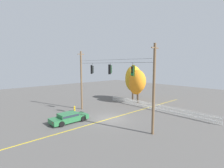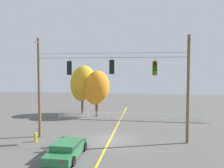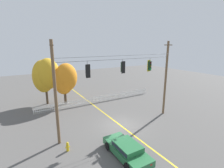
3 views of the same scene
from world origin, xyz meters
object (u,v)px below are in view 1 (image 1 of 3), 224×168
object	(u,v)px
traffic_signal_eastbound_side	(110,69)
autumn_maple_mid	(137,83)
parked_car	(69,117)
fire_hydrant	(74,109)
traffic_signal_southbound_primary	(133,71)
autumn_maple_near_fence	(133,78)
traffic_signal_northbound_secondary	(92,69)

from	to	relation	value
traffic_signal_eastbound_side	autumn_maple_mid	bearing A→B (deg)	109.78
parked_car	fire_hydrant	xyz separation A→B (m)	(-3.79, 2.96, -0.21)
fire_hydrant	traffic_signal_southbound_primary	bearing A→B (deg)	8.59
traffic_signal_eastbound_side	fire_hydrant	size ratio (longest dim) A/B	1.76
traffic_signal_southbound_primary	parked_car	bearing A→B (deg)	-143.91
traffic_signal_eastbound_side	autumn_maple_near_fence	distance (m)	12.53
traffic_signal_northbound_secondary	traffic_signal_southbound_primary	world-z (taller)	same
traffic_signal_northbound_secondary	autumn_maple_mid	size ratio (longest dim) A/B	0.25
traffic_signal_southbound_primary	fire_hydrant	xyz separation A→B (m)	(-9.91, -1.50, -5.82)
autumn_maple_mid	parked_car	bearing A→B (deg)	-86.43
traffic_signal_eastbound_side	parked_car	bearing A→B (deg)	-119.53
traffic_signal_northbound_secondary	traffic_signal_eastbound_side	xyz separation A→B (m)	(3.75, 0.00, 0.08)
autumn_maple_near_fence	traffic_signal_eastbound_side	bearing A→B (deg)	-62.78
traffic_signal_northbound_secondary	parked_car	distance (m)	7.27
autumn_maple_near_fence	fire_hydrant	world-z (taller)	autumn_maple_near_fence
traffic_signal_eastbound_side	fire_hydrant	distance (m)	8.78
fire_hydrant	traffic_signal_northbound_secondary	bearing A→B (deg)	29.99
traffic_signal_eastbound_side	autumn_maple_mid	xyz separation A→B (m)	(-3.38, 9.39, -2.59)
parked_car	traffic_signal_southbound_primary	bearing A→B (deg)	36.09
traffic_signal_southbound_primary	traffic_signal_eastbound_side	bearing A→B (deg)	-179.68
traffic_signal_eastbound_side	parked_car	size ratio (longest dim) A/B	0.31
autumn_maple_mid	autumn_maple_near_fence	bearing A→B (deg)	144.84
traffic_signal_eastbound_side	traffic_signal_southbound_primary	size ratio (longest dim) A/B	0.92
autumn_maple_near_fence	autumn_maple_mid	bearing A→B (deg)	-35.16
autumn_maple_mid	traffic_signal_eastbound_side	bearing A→B (deg)	-70.22
traffic_signal_northbound_secondary	fire_hydrant	world-z (taller)	traffic_signal_northbound_secondary
traffic_signal_eastbound_side	traffic_signal_southbound_primary	world-z (taller)	same
autumn_maple_mid	parked_car	xyz separation A→B (m)	(0.86, -13.83, -3.12)
traffic_signal_northbound_secondary	parked_car	size ratio (longest dim) A/B	0.33
traffic_signal_eastbound_side	traffic_signal_southbound_primary	bearing A→B (deg)	0.32
traffic_signal_southbound_primary	parked_car	world-z (taller)	traffic_signal_southbound_primary
traffic_signal_northbound_secondary	traffic_signal_eastbound_side	distance (m)	3.75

